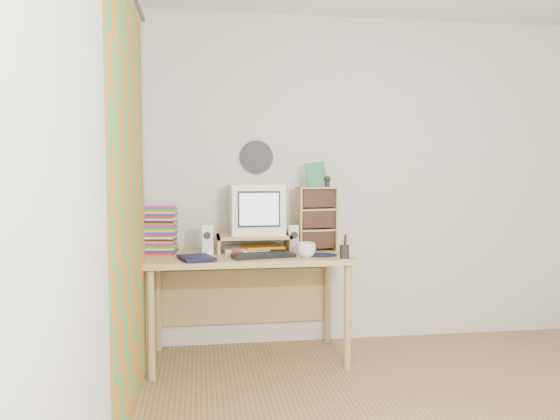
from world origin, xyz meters
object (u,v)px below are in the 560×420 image
object	(u,v)px
keyboard	(264,255)
desk	(247,271)
mug	(306,250)
crt_monitor	(257,209)
dvd_stack	(161,233)
diary	(181,257)
cd_rack	(316,219)

from	to	relation	value
keyboard	desk	bearing A→B (deg)	99.11
desk	mug	xyz separation A→B (m)	(0.37, -0.28, 0.18)
desk	keyboard	size ratio (longest dim) A/B	3.35
desk	crt_monitor	bearing A→B (deg)	46.80
desk	mug	distance (m)	0.50
desk	dvd_stack	distance (m)	0.66
desk	crt_monitor	xyz separation A→B (m)	(0.08, 0.09, 0.43)
mug	diary	size ratio (longest dim) A/B	0.52
desk	diary	xyz separation A→B (m)	(-0.45, -0.30, 0.16)
dvd_stack	mug	distance (m)	1.02
diary	desk	bearing A→B (deg)	17.42
cd_rack	dvd_stack	bearing A→B (deg)	175.45
desk	keyboard	distance (m)	0.30
dvd_stack	mug	world-z (taller)	dvd_stack
dvd_stack	desk	bearing A→B (deg)	5.10
desk	mug	world-z (taller)	mug
cd_rack	diary	world-z (taller)	cd_rack
dvd_stack	mug	xyz separation A→B (m)	(0.97, -0.31, -0.09)
crt_monitor	desk	bearing A→B (deg)	-133.59
dvd_stack	diary	size ratio (longest dim) A/B	1.15
cd_rack	mug	bearing A→B (deg)	-118.44
keyboard	mug	xyz separation A→B (m)	(0.28, -0.04, 0.04)
crt_monitor	diary	distance (m)	0.71
dvd_stack	crt_monitor	bearing A→B (deg)	12.83
keyboard	cd_rack	distance (m)	0.56
desk	dvd_stack	size ratio (longest dim) A/B	4.92
crt_monitor	dvd_stack	world-z (taller)	crt_monitor
keyboard	cd_rack	world-z (taller)	cd_rack
crt_monitor	diary	xyz separation A→B (m)	(-0.53, -0.38, -0.28)
keyboard	dvd_stack	world-z (taller)	dvd_stack
desk	mug	size ratio (longest dim) A/B	10.98
keyboard	cd_rack	xyz separation A→B (m)	(0.42, 0.30, 0.22)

